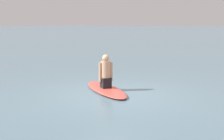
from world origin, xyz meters
The scene contains 3 objects.
ground_plane centered at (0.00, 0.00, 0.00)m, with size 400.00×400.00×0.00m, color slate.
surfboard centered at (-0.19, -0.49, 0.05)m, with size 2.73×0.77×0.10m, color #D84C3F.
person_paddler centered at (-0.19, -0.49, 0.55)m, with size 0.42×0.42×1.00m.
Camera 1 is at (6.89, 5.61, 2.02)m, focal length 50.82 mm.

